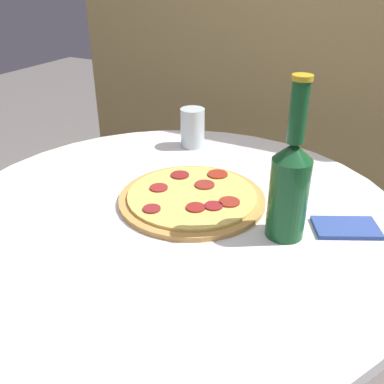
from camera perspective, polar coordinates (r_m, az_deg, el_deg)
table at (r=0.92m, az=-2.16°, el=-11.05°), size 0.89×0.89×0.75m
fence_panel at (r=1.43m, az=12.91°, el=15.12°), size 1.55×0.04×1.72m
pizza at (r=0.85m, az=0.02°, el=-0.71°), size 0.29×0.29×0.02m
beer_bottle at (r=0.72m, az=12.89°, el=1.12°), size 0.07×0.07×0.28m
drinking_glass at (r=1.10m, az=0.07°, el=8.55°), size 0.06×0.06×0.10m
napkin at (r=0.81m, az=19.85°, el=-4.49°), size 0.13×0.11×0.01m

